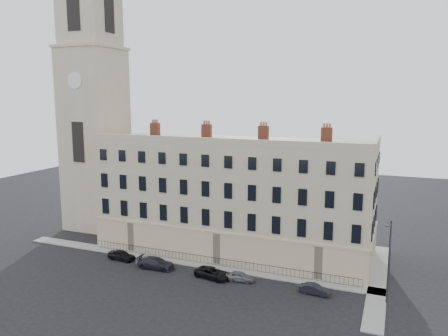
{
  "coord_description": "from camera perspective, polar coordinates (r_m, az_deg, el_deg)",
  "views": [
    {
      "loc": [
        14.1,
        -41.84,
        20.74
      ],
      "look_at": [
        -6.66,
        10.0,
        11.53
      ],
      "focal_mm": 35.0,
      "sensor_mm": 36.0,
      "label": 1
    }
  ],
  "objects": [
    {
      "name": "car_a",
      "position": [
        58.46,
        -13.24,
        -11.01
      ],
      "size": [
        3.83,
        1.77,
        1.27
      ],
      "primitive_type": "imported",
      "rotation": [
        0.0,
        0.0,
        1.5
      ],
      "color": "black",
      "rests_on": "ground"
    },
    {
      "name": "car_d",
      "position": [
        51.73,
        -1.5,
        -13.55
      ],
      "size": [
        4.6,
        2.7,
        1.2
      ],
      "primitive_type": "imported",
      "rotation": [
        0.0,
        0.0,
        1.4
      ],
      "color": "black",
      "rests_on": "ground"
    },
    {
      "name": "pavement_east_return",
      "position": [
        53.97,
        19.51,
        -13.73
      ],
      "size": [
        2.0,
        24.0,
        0.12
      ],
      "primitive_type": "cube",
      "color": "gray",
      "rests_on": "ground"
    },
    {
      "name": "ground",
      "position": [
        48.78,
        3.01,
        -15.81
      ],
      "size": [
        160.0,
        160.0,
        0.0
      ],
      "primitive_type": "plane",
      "color": "black",
      "rests_on": "ground"
    },
    {
      "name": "terrace",
      "position": [
        58.94,
        1.34,
        -3.62
      ],
      "size": [
        36.22,
        12.22,
        17.0
      ],
      "color": "tan",
      "rests_on": "ground"
    },
    {
      "name": "car_e",
      "position": [
        51.0,
        2.11,
        -13.96
      ],
      "size": [
        3.36,
        1.59,
        1.11
      ],
      "primitive_type": "imported",
      "rotation": [
        0.0,
        0.0,
        1.66
      ],
      "color": "slate",
      "rests_on": "ground"
    },
    {
      "name": "car_f",
      "position": [
        48.91,
        11.75,
        -15.25
      ],
      "size": [
        3.29,
        1.34,
        1.06
      ],
      "primitive_type": "imported",
      "rotation": [
        0.0,
        0.0,
        1.5
      ],
      "color": "black",
      "rests_on": "ground"
    },
    {
      "name": "car_c",
      "position": [
        54.96,
        -8.87,
        -12.16
      ],
      "size": [
        4.74,
        2.12,
        1.35
      ],
      "primitive_type": "imported",
      "rotation": [
        0.0,
        0.0,
        1.62
      ],
      "color": "#22222D",
      "rests_on": "ground"
    },
    {
      "name": "church_tower",
      "position": [
        71.18,
        -16.61,
        7.31
      ],
      "size": [
        8.0,
        8.13,
        44.0
      ],
      "color": "tan",
      "rests_on": "ground"
    },
    {
      "name": "railings",
      "position": [
        55.17,
        -1.16,
        -12.1
      ],
      "size": [
        35.0,
        0.04,
        0.96
      ],
      "color": "black",
      "rests_on": "ground"
    },
    {
      "name": "car_b",
      "position": [
        55.85,
        -9.74,
        -11.97
      ],
      "size": [
        3.33,
        1.24,
        1.09
      ],
      "primitive_type": "imported",
      "rotation": [
        0.0,
        0.0,
        1.54
      ],
      "color": "slate",
      "rests_on": "ground"
    },
    {
      "name": "pavement_terrace",
      "position": [
        56.59,
        -5.14,
        -12.11
      ],
      "size": [
        48.0,
        2.0,
        0.12
      ],
      "primitive_type": "cube",
      "color": "gray",
      "rests_on": "ground"
    },
    {
      "name": "streetlamp",
      "position": [
        47.22,
        20.71,
        -10.97
      ],
      "size": [
        0.63,
        1.85,
        8.69
      ],
      "rotation": [
        0.0,
        0.0,
        0.25
      ],
      "color": "#35343A",
      "rests_on": "ground"
    }
  ]
}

